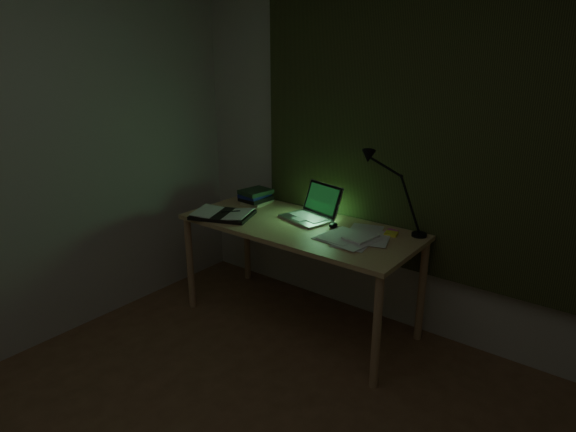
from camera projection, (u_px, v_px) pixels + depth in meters
The scene contains 11 objects.
wall_back at pixel (414, 147), 3.01m from camera, with size 3.50×0.00×2.50m, color beige.
curtain at pixel (414, 115), 2.92m from camera, with size 2.20×0.06×2.00m, color #2F341A.
desk at pixel (299, 274), 3.30m from camera, with size 1.60×0.70×0.73m, color tan, non-canonical shape.
laptop at pixel (306, 203), 3.24m from camera, with size 0.33×0.37×0.24m, color #B4B4B9, non-canonical shape.
open_textbook at pixel (223, 214), 3.34m from camera, with size 0.40×0.29×0.03m, color white, non-canonical shape.
book_stack at pixel (256, 196), 3.62m from camera, with size 0.18×0.21×0.11m, color white, non-canonical shape.
loose_papers at pixel (355, 235), 2.97m from camera, with size 0.33×0.35×0.02m, color white, non-canonical shape.
mouse at pixel (333, 225), 3.12m from camera, with size 0.05×0.09×0.03m, color black.
sticky_yellow at pixel (391, 234), 3.00m from camera, with size 0.08×0.08×0.02m, color #FFF635.
sticky_pink at pixel (391, 231), 3.04m from camera, with size 0.07×0.07×0.01m, color pink.
desk_lamp at pixel (423, 197), 2.90m from camera, with size 0.34×0.26×0.51m, color black, non-canonical shape.
Camera 1 is at (1.20, -0.86, 1.79)m, focal length 30.00 mm.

